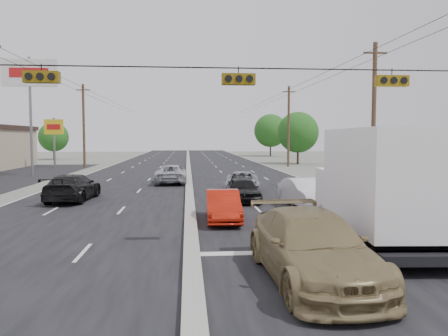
{
  "coord_description": "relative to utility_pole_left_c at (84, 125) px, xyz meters",
  "views": [
    {
      "loc": [
        -0.11,
        -13.78,
        3.62
      ],
      "look_at": [
        1.59,
        6.51,
        2.2
      ],
      "focal_mm": 35.0,
      "sensor_mm": 36.0,
      "label": 1
    }
  ],
  "objects": [
    {
      "name": "utility_pole_right_b",
      "position": [
        25.0,
        -25.0,
        0.0
      ],
      "size": [
        1.6,
        0.3,
        10.0
      ],
      "color": "#422D1E",
      "rests_on": "ground"
    },
    {
      "name": "utility_pole_right_c",
      "position": [
        25.0,
        0.0,
        0.0
      ],
      "size": [
        1.6,
        0.3,
        10.0
      ],
      "color": "#422D1E",
      "rests_on": "ground"
    },
    {
      "name": "queue_car_d",
      "position": [
        20.95,
        -33.8,
        -4.35
      ],
      "size": [
        2.45,
        5.36,
        1.52
      ],
      "primitive_type": "imported",
      "rotation": [
        0.0,
        0.0,
        -0.06
      ],
      "color": "navy",
      "rests_on": "ground"
    },
    {
      "name": "tree_left_far",
      "position": [
        -9.5,
        20.0,
        -1.39
      ],
      "size": [
        4.8,
        4.8,
        6.12
      ],
      "color": "#382619",
      "rests_on": "ground"
    },
    {
      "name": "queue_car_e",
      "position": [
        20.88,
        -28.75,
        -4.48
      ],
      "size": [
        1.88,
        3.81,
        1.25
      ],
      "primitive_type": "imported",
      "rotation": [
        0.0,
        0.0,
        -0.11
      ],
      "color": "maroon",
      "rests_on": "ground"
    },
    {
      "name": "queue_car_a",
      "position": [
        15.5,
        -29.5,
        -4.42
      ],
      "size": [
        1.81,
        4.09,
        1.37
      ],
      "primitive_type": "imported",
      "rotation": [
        0.0,
        0.0,
        0.05
      ],
      "color": "black",
      "rests_on": "ground"
    },
    {
      "name": "oncoming_near",
      "position": [
        5.83,
        -28.34,
        -4.34
      ],
      "size": [
        2.46,
        5.41,
        1.54
      ],
      "primitive_type": "imported",
      "rotation": [
        0.0,
        0.0,
        3.08
      ],
      "color": "black",
      "rests_on": "ground"
    },
    {
      "name": "oncoming_far",
      "position": [
        11.1,
        -19.27,
        -4.37
      ],
      "size": [
        2.43,
        5.27,
        1.47
      ],
      "primitive_type": "imported",
      "rotation": [
        0.0,
        0.0,
        3.14
      ],
      "color": "#AAACB2",
      "rests_on": "ground"
    },
    {
      "name": "center_median",
      "position": [
        12.5,
        -10.0,
        -5.01
      ],
      "size": [
        0.5,
        160.0,
        0.2
      ],
      "primitive_type": "cube",
      "color": "gray",
      "rests_on": "ground"
    },
    {
      "name": "tan_sedan",
      "position": [
        15.5,
        -43.2,
        -4.25
      ],
      "size": [
        2.66,
        6.01,
        1.72
      ],
      "primitive_type": "imported",
      "rotation": [
        0.0,
        0.0,
        0.04
      ],
      "color": "olive",
      "rests_on": "ground"
    },
    {
      "name": "tree_right_mid",
      "position": [
        27.5,
        5.0,
        -0.77
      ],
      "size": [
        5.6,
        5.6,
        7.14
      ],
      "color": "#382619",
      "rests_on": "ground"
    },
    {
      "name": "traffic_signals",
      "position": [
        13.9,
        -40.0,
        0.39
      ],
      "size": [
        25.0,
        0.3,
        0.54
      ],
      "color": "black",
      "rests_on": "ground"
    },
    {
      "name": "queue_car_b",
      "position": [
        18.5,
        -31.54,
        -4.38
      ],
      "size": [
        2.07,
        4.6,
        1.46
      ],
      "primitive_type": "imported",
      "rotation": [
        0.0,
        0.0,
        0.12
      ],
      "color": "silver",
      "rests_on": "ground"
    },
    {
      "name": "utility_pole_left_c",
      "position": [
        0.0,
        0.0,
        0.0
      ],
      "size": [
        1.6,
        0.3,
        10.0
      ],
      "color": "#422D1E",
      "rests_on": "ground"
    },
    {
      "name": "road_surface",
      "position": [
        12.5,
        -10.0,
        -5.11
      ],
      "size": [
        20.0,
        160.0,
        0.02
      ],
      "primitive_type": "cube",
      "color": "black",
      "rests_on": "ground"
    },
    {
      "name": "red_sedan",
      "position": [
        13.9,
        -35.19,
        -4.44
      ],
      "size": [
        1.49,
        4.06,
        1.33
      ],
      "primitive_type": "imported",
      "rotation": [
        0.0,
        0.0,
        -0.02
      ],
      "color": "#B31B0B",
      "rests_on": "ground"
    },
    {
      "name": "queue_car_c",
      "position": [
        16.0,
        -25.1,
        -4.44
      ],
      "size": [
        2.79,
        5.03,
        1.33
      ],
      "primitive_type": "imported",
      "rotation": [
        0.0,
        0.0,
        -0.13
      ],
      "color": "#95969C",
      "rests_on": "ground"
    },
    {
      "name": "pole_sign_billboard",
      "position": [
        -2.0,
        -12.0,
        3.76
      ],
      "size": [
        5.0,
        0.25,
        11.0
      ],
      "color": "slate",
      "rests_on": "ground"
    },
    {
      "name": "box_truck",
      "position": [
        18.8,
        -39.78,
        -3.1
      ],
      "size": [
        3.23,
        7.88,
        3.91
      ],
      "rotation": [
        0.0,
        0.0,
        -0.07
      ],
      "color": "black",
      "rests_on": "ground"
    },
    {
      "name": "black_suv",
      "position": [
        20.13,
        -40.44,
        -4.42
      ],
      "size": [
        2.74,
        5.14,
        1.38
      ],
      "primitive_type": "imported",
      "rotation": [
        0.0,
        0.0,
        -0.09
      ],
      "color": "black",
      "rests_on": "ground"
    },
    {
      "name": "pole_sign_far",
      "position": [
        -3.5,
        -0.0,
        -0.7
      ],
      "size": [
        2.2,
        0.25,
        6.0
      ],
      "color": "slate",
      "rests_on": "ground"
    },
    {
      "name": "ground",
      "position": [
        12.5,
        -40.0,
        -5.11
      ],
      "size": [
        200.0,
        200.0,
        0.0
      ],
      "primitive_type": "plane",
      "color": "#606356",
      "rests_on": "ground"
    },
    {
      "name": "tree_right_far",
      "position": [
        28.5,
        30.0,
        -0.15
      ],
      "size": [
        6.4,
        6.4,
        8.16
      ],
      "color": "#382619",
      "rests_on": "ground"
    }
  ]
}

